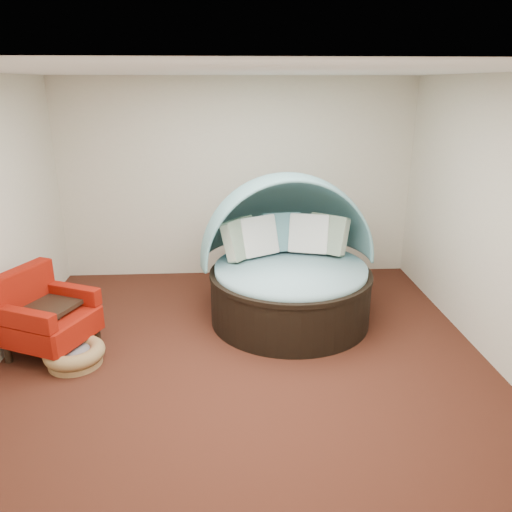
{
  "coord_description": "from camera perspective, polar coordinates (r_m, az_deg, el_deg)",
  "views": [
    {
      "loc": [
        -0.15,
        -4.55,
        2.7
      ],
      "look_at": [
        0.16,
        0.6,
        0.91
      ],
      "focal_mm": 35.0,
      "sensor_mm": 36.0,
      "label": 1
    }
  ],
  "objects": [
    {
      "name": "floor",
      "position": [
        5.29,
        -1.32,
        -11.55
      ],
      "size": [
        5.0,
        5.0,
        0.0
      ],
      "primitive_type": "plane",
      "color": "#421E13",
      "rests_on": "ground"
    },
    {
      "name": "wall_back",
      "position": [
        7.17,
        -2.17,
        8.68
      ],
      "size": [
        5.0,
        0.0,
        5.0
      ],
      "primitive_type": "plane",
      "rotation": [
        1.57,
        0.0,
        0.0
      ],
      "color": "beige",
      "rests_on": "floor"
    },
    {
      "name": "wall_front",
      "position": [
        2.43,
        0.74,
        -13.25
      ],
      "size": [
        5.0,
        0.0,
        5.0
      ],
      "primitive_type": "plane",
      "rotation": [
        -1.57,
        0.0,
        0.0
      ],
      "color": "beige",
      "rests_on": "floor"
    },
    {
      "name": "wall_right",
      "position": [
        5.42,
        26.04,
        3.29
      ],
      "size": [
        0.0,
        5.0,
        5.0
      ],
      "primitive_type": "plane",
      "rotation": [
        1.57,
        0.0,
        -1.57
      ],
      "color": "beige",
      "rests_on": "floor"
    },
    {
      "name": "ceiling",
      "position": [
        4.55,
        -1.6,
        20.39
      ],
      "size": [
        5.0,
        5.0,
        0.0
      ],
      "primitive_type": "plane",
      "rotation": [
        3.14,
        0.0,
        0.0
      ],
      "color": "white",
      "rests_on": "wall_back"
    },
    {
      "name": "canopy_daybed",
      "position": [
        5.88,
        3.75,
        0.32
      ],
      "size": [
        2.17,
        2.09,
        1.74
      ],
      "rotation": [
        0.0,
        0.0,
        0.11
      ],
      "color": "black",
      "rests_on": "floor"
    },
    {
      "name": "pet_basket",
      "position": [
        5.45,
        -20.02,
        -10.51
      ],
      "size": [
        0.76,
        0.76,
        0.21
      ],
      "rotation": [
        0.0,
        0.0,
        -0.31
      ],
      "color": "olive",
      "rests_on": "floor"
    },
    {
      "name": "red_armchair",
      "position": [
        5.64,
        -22.93,
        -6.33
      ],
      "size": [
        1.03,
        1.03,
        0.91
      ],
      "rotation": [
        0.0,
        0.0,
        -0.42
      ],
      "color": "black",
      "rests_on": "floor"
    },
    {
      "name": "side_table",
      "position": [
        5.75,
        -21.96,
        -6.5
      ],
      "size": [
        0.74,
        0.74,
        0.54
      ],
      "rotation": [
        0.0,
        0.0,
        -0.4
      ],
      "color": "black",
      "rests_on": "floor"
    }
  ]
}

